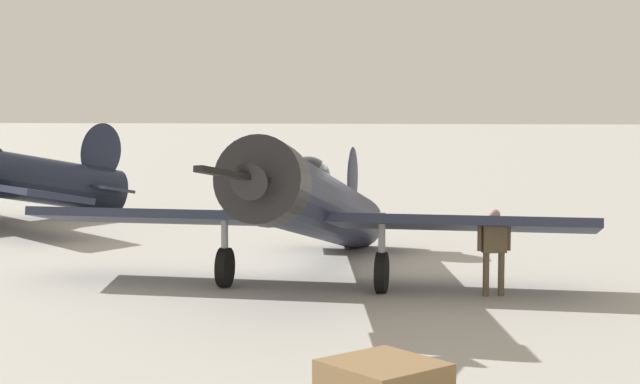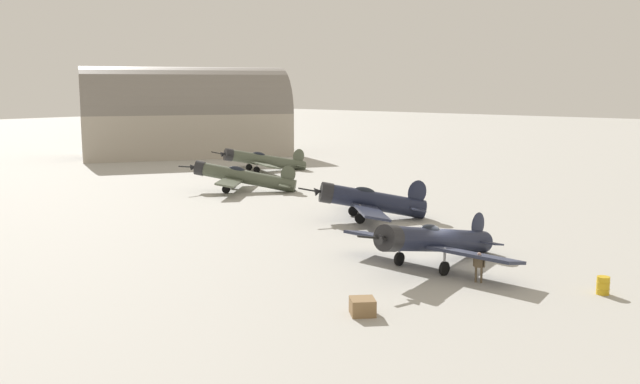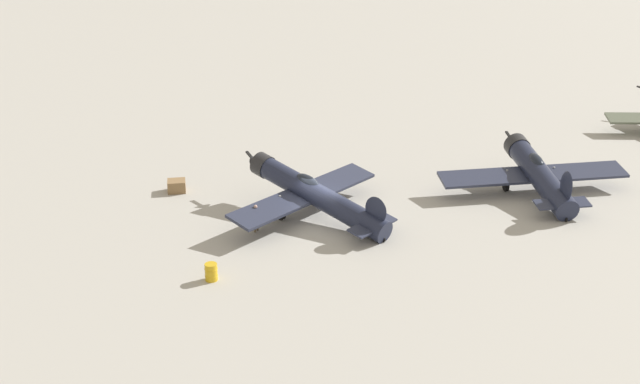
{
  "view_description": "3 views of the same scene",
  "coord_description": "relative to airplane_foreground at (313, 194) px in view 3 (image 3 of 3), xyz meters",
  "views": [
    {
      "loc": [
        21.42,
        3.17,
        3.61
      ],
      "look_at": [
        0.0,
        -0.0,
        1.8
      ],
      "focal_mm": 57.09,
      "sensor_mm": 36.0,
      "label": 1
    },
    {
      "loc": [
        35.24,
        21.49,
        10.53
      ],
      "look_at": [
        -9.06,
        -17.35,
        1.6
      ],
      "focal_mm": 39.54,
      "sensor_mm": 36.0,
      "label": 2
    },
    {
      "loc": [
        -26.22,
        33.45,
        18.94
      ],
      "look_at": [
        0.0,
        -0.0,
        1.8
      ],
      "focal_mm": 43.02,
      "sensor_mm": 36.0,
      "label": 3
    }
  ],
  "objects": [
    {
      "name": "equipment_crate",
      "position": [
        9.76,
        2.27,
        -1.16
      ],
      "size": [
        1.61,
        1.61,
        0.78
      ],
      "rotation": [
        0.0,
        0.0,
        5.54
      ],
      "color": "olive",
      "rests_on": "ground_plane"
    },
    {
      "name": "fuel_drum",
      "position": [
        -0.86,
        9.5,
        -1.08
      ],
      "size": [
        0.68,
        0.68,
        0.93
      ],
      "color": "gold",
      "rests_on": "ground_plane"
    },
    {
      "name": "ground_plane",
      "position": [
        -0.53,
        0.03,
        -1.55
      ],
      "size": [
        400.0,
        400.0,
        0.0
      ],
      "primitive_type": "plane",
      "color": "#A8A59E"
    },
    {
      "name": "airplane_mid_apron",
      "position": [
        -9.16,
        -11.82,
        -0.03
      ],
      "size": [
        9.94,
        10.67,
        3.24
      ],
      "rotation": [
        0.0,
        0.0,
        5.55
      ],
      "color": "#1E2338",
      "rests_on": "ground_plane"
    },
    {
      "name": "airplane_foreground",
      "position": [
        0.0,
        0.0,
        0.0
      ],
      "size": [
        11.86,
        11.53,
        3.25
      ],
      "rotation": [
        0.0,
        0.0,
        6.23
      ],
      "color": "#1E2338",
      "rests_on": "ground_plane"
    },
    {
      "name": "ground_crew_mechanic",
      "position": [
        1.36,
        3.67,
        -0.53
      ],
      "size": [
        0.33,
        0.63,
        1.67
      ],
      "rotation": [
        0.0,
        0.0,
        3.4
      ],
      "color": "brown",
      "rests_on": "ground_plane"
    }
  ]
}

